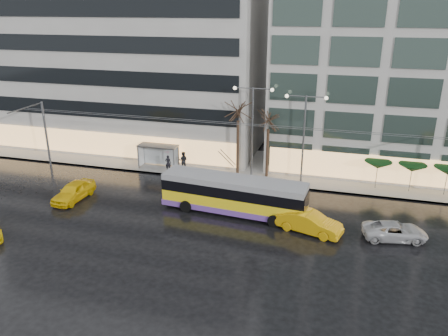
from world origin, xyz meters
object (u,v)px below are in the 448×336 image
at_px(trolleybus, 234,196).
at_px(taxi_a, 74,191).
at_px(bus_shelter, 156,151).
at_px(street_lamp_near, 253,120).

height_order(trolleybus, taxi_a, trolleybus).
height_order(trolleybus, bus_shelter, trolleybus).
bearing_deg(bus_shelter, trolleybus, -37.51).
bearing_deg(street_lamp_near, trolleybus, -88.23).
height_order(bus_shelter, taxi_a, bus_shelter).
bearing_deg(taxi_a, bus_shelter, 70.83).
bearing_deg(trolleybus, bus_shelter, 142.49).
relative_size(bus_shelter, taxi_a, 0.88).
height_order(bus_shelter, street_lamp_near, street_lamp_near).
distance_m(street_lamp_near, taxi_a, 17.91).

